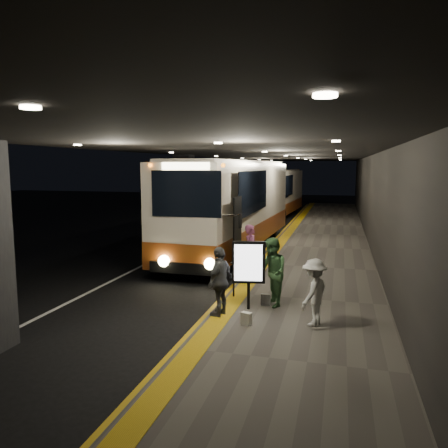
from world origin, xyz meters
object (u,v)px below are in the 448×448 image
Objects in this scene: coach_second at (276,195)px; passenger_waiting_white at (314,292)px; coach_main at (234,209)px; passenger_waiting_grey at (220,281)px; passenger_waiting_green at (272,272)px; bag_polka at (266,300)px; bag_plain at (246,319)px; stanchion_post at (234,280)px; passenger_boarding at (251,251)px; info_sign at (249,264)px.

passenger_waiting_white is (4.25, -22.91, -0.74)m from coach_second.
coach_main is at bearing -134.92° from passenger_waiting_white.
coach_main is 7.37× the size of passenger_waiting_grey.
bag_polka is (-0.16, 0.01, -0.77)m from passenger_waiting_green.
passenger_waiting_green is 1.78m from bag_plain.
coach_second is at bearing 159.64° from passenger_waiting_green.
bag_polka is (-1.33, 1.15, -0.64)m from passenger_waiting_white.
passenger_waiting_white reaches higher than stanchion_post.
bag_polka is at bearing -150.14° from passenger_boarding.
bag_polka is at bearing 36.05° from info_sign.
bag_polka is 1.20m from stanchion_post.
stanchion_post is (-1.18, 0.55, -0.43)m from passenger_waiting_green.
coach_second is 6.43× the size of passenger_waiting_grey.
coach_main is 9.41m from passenger_waiting_grey.
passenger_waiting_white is at bearing -62.87° from coach_main.
passenger_boarding is 3.27m from info_sign.
passenger_waiting_white is at bearing 103.13° from passenger_waiting_grey.
info_sign is (-1.72, 0.73, 0.42)m from passenger_waiting_white.
bag_polka is (0.97, -2.78, -0.75)m from passenger_boarding.
bag_plain is (-1.53, -0.43, -0.64)m from passenger_waiting_white.
coach_second reaches higher than passenger_waiting_grey.
passenger_waiting_grey is 5.75× the size of bag_polka.
passenger_waiting_green is at bearing 25.37° from info_sign.
coach_main is at bearing -86.46° from coach_second.
coach_main reaches higher than bag_polka.
stanchion_post is (-1.02, 0.54, 0.34)m from bag_polka.
info_sign is at bearing -56.64° from stanchion_post.
passenger_waiting_grey is (1.91, -9.17, -0.89)m from coach_main.
coach_second is 37.11× the size of bag_plain.
coach_main is at bearing -153.50° from passenger_waiting_grey.
passenger_waiting_green reaches higher than passenger_waiting_grey.
passenger_boarding is 1.13× the size of passenger_waiting_white.
info_sign is at bearing -71.05° from coach_main.
coach_main is 10.15m from bag_plain.
info_sign is (0.58, -3.20, 0.32)m from passenger_boarding.
coach_second reaches higher than passenger_waiting_green.
bag_plain is 0.31× the size of stanchion_post.
coach_second is 23.32m from passenger_waiting_white.
passenger_waiting_green is at bearing -3.94° from bag_polka.
bag_polka is (2.92, -21.76, -1.38)m from coach_second.
passenger_waiting_grey is (-2.30, 0.06, 0.08)m from passenger_waiting_white.
info_sign reaches higher than passenger_boarding.
passenger_waiting_green is 1.03× the size of info_sign.
passenger_waiting_grey is 0.98× the size of info_sign.
stanchion_post is at bearing -143.32° from passenger_waiting_green.
passenger_waiting_green is at bearing 77.14° from bag_plain.
info_sign is (-0.39, -0.43, 1.06)m from bag_polka.
passenger_waiting_grey is at bearing -74.84° from passenger_waiting_green.
coach_main reaches higher than passenger_waiting_white.
passenger_waiting_grey is 1.63m from bag_polka.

